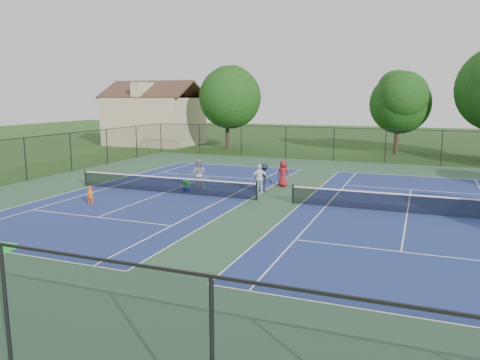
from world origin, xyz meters
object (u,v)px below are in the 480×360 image
at_px(bystander_a, 260,178).
at_px(ball_hopper, 186,184).
at_px(bystander_b, 264,177).
at_px(bystander_c, 283,173).
at_px(child_player, 90,195).
at_px(tree_back_a, 227,94).
at_px(tree_back_c, 399,99).
at_px(instructor, 199,174).
at_px(clapboard_house, 155,119).
at_px(ball_crate, 187,189).

relative_size(bystander_a, ball_hopper, 4.20).
xyz_separation_m(bystander_b, bystander_c, (0.69, 1.93, -0.01)).
distance_m(child_player, bystander_a, 9.89).
bearing_deg(ball_hopper, bystander_c, 36.61).
height_order(bystander_a, ball_hopper, bystander_a).
height_order(tree_back_a, tree_back_c, tree_back_a).
relative_size(bystander_a, bystander_b, 1.01).
bearing_deg(instructor, clapboard_house, -65.62).
bearing_deg(child_player, ball_hopper, 41.29).
xyz_separation_m(child_player, ball_crate, (3.18, 5.05, -0.38)).
bearing_deg(ball_hopper, tree_back_c, 65.79).
xyz_separation_m(tree_back_a, bystander_a, (11.39, -21.85, -5.16)).
xyz_separation_m(child_player, bystander_a, (7.48, 6.46, 0.36)).
bearing_deg(bystander_a, instructor, -20.54).
distance_m(instructor, bystander_c, 5.49).
xyz_separation_m(tree_back_c, ball_crate, (-10.91, -24.26, -5.34)).
bearing_deg(bystander_a, tree_back_a, -86.57).
bearing_deg(instructor, child_player, 48.43).
distance_m(tree_back_a, bystander_b, 24.83).
distance_m(instructor, ball_hopper, 1.28).
height_order(ball_crate, ball_hopper, ball_hopper).
xyz_separation_m(instructor, ball_crate, (-0.26, -1.16, -0.81)).
xyz_separation_m(tree_back_a, bystander_c, (12.18, -19.48, -5.18)).
bearing_deg(tree_back_a, ball_crate, -73.04).
xyz_separation_m(tree_back_a, instructor, (7.36, -22.10, -5.09)).
bearing_deg(ball_hopper, ball_crate, 0.00).
height_order(tree_back_c, bystander_b, tree_back_c).
bearing_deg(clapboard_house, tree_back_c, 0.00).
bearing_deg(bystander_c, bystander_b, 83.44).
xyz_separation_m(bystander_a, bystander_c, (0.79, 2.37, -0.02)).
bearing_deg(clapboard_house, instructor, -53.08).
height_order(clapboard_house, bystander_c, clapboard_house).
distance_m(clapboard_house, child_player, 32.54).
height_order(instructor, bystander_a, instructor).
bearing_deg(bystander_a, bystander_c, -132.52).
bearing_deg(tree_back_c, bystander_c, -105.87).
bearing_deg(bystander_b, tree_back_a, -50.38).
distance_m(clapboard_house, ball_crate, 29.82).
bearing_deg(tree_back_a, tree_back_c, 3.18).
distance_m(bystander_a, bystander_b, 0.45).
bearing_deg(tree_back_c, instructor, -114.74).
height_order(tree_back_a, child_player, tree_back_a).
bearing_deg(bystander_c, ball_hopper, 49.80).
xyz_separation_m(instructor, bystander_c, (4.82, 2.62, -0.09)).
bearing_deg(bystander_c, instructor, 41.70).
xyz_separation_m(instructor, bystander_a, (4.03, 0.25, -0.07)).
relative_size(instructor, bystander_a, 1.08).
relative_size(tree_back_a, ball_crate, 25.31).
distance_m(bystander_b, ball_crate, 4.82).
distance_m(tree_back_a, clapboard_house, 10.47).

